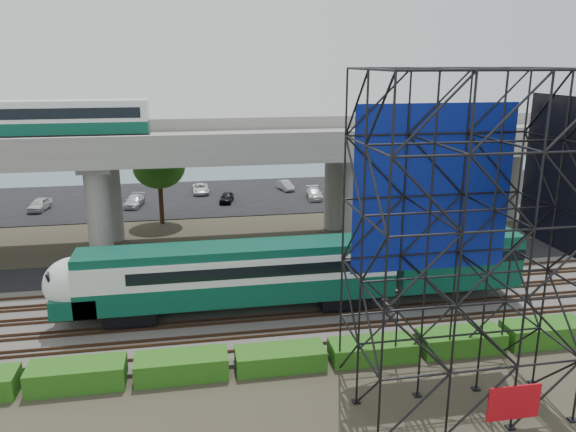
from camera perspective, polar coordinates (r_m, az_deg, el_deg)
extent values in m
plane|color=#474233|center=(33.73, -3.72, -11.54)|extent=(140.00, 140.00, 0.00)
cube|color=slate|center=(35.47, -4.09, -9.94)|extent=(90.00, 12.00, 0.20)
cube|color=black|center=(43.29, -5.31, -5.22)|extent=(90.00, 5.00, 0.08)
cube|color=black|center=(65.76, -7.10, 1.96)|extent=(90.00, 18.00, 0.08)
cube|color=#405B69|center=(87.29, -7.93, 5.28)|extent=(140.00, 40.00, 0.03)
cube|color=#472D1E|center=(31.21, -3.14, -13.33)|extent=(90.00, 0.08, 0.16)
cube|color=#472D1E|center=(32.47, -3.46, -12.12)|extent=(90.00, 0.08, 0.16)
cube|color=#472D1E|center=(32.96, -3.58, -11.67)|extent=(90.00, 0.08, 0.16)
cube|color=#472D1E|center=(34.24, -3.87, -10.58)|extent=(90.00, 0.08, 0.16)
cube|color=#472D1E|center=(34.75, -3.97, -10.18)|extent=(90.00, 0.08, 0.16)
cube|color=#472D1E|center=(36.04, -4.22, -9.20)|extent=(90.00, 0.08, 0.16)
cube|color=#472D1E|center=(36.55, -4.32, -8.84)|extent=(90.00, 0.08, 0.16)
cube|color=#472D1E|center=(37.86, -4.55, -7.95)|extent=(90.00, 0.08, 0.16)
cube|color=#472D1E|center=(38.37, -4.63, -7.62)|extent=(90.00, 0.08, 0.16)
cube|color=#472D1E|center=(39.70, -4.84, -6.81)|extent=(90.00, 0.08, 0.16)
cube|color=black|center=(35.24, -15.64, -9.42)|extent=(3.00, 2.20, 0.90)
cube|color=black|center=(36.21, 5.49, -8.19)|extent=(3.00, 2.20, 0.90)
cube|color=#094433|center=(34.67, -4.95, -7.22)|extent=(19.00, 3.00, 1.40)
cube|color=silver|center=(34.14, -5.01, -4.97)|extent=(19.00, 3.00, 1.50)
cube|color=#094433|center=(33.80, -5.05, -3.38)|extent=(19.00, 2.60, 0.50)
cube|color=black|center=(34.21, -3.34, -4.80)|extent=(15.00, 3.06, 0.70)
ellipsoid|color=silver|center=(34.90, -20.81, -6.48)|extent=(3.60, 3.00, 3.20)
cube|color=#094433|center=(35.29, -20.65, -8.06)|extent=(2.60, 3.00, 1.10)
cube|color=black|center=(34.96, -22.67, -5.76)|extent=(0.48, 2.00, 1.09)
cube|color=#094433|center=(38.04, 16.56, -4.12)|extent=(8.00, 3.00, 3.40)
cube|color=#9E9B93|center=(46.47, -6.17, 7.11)|extent=(80.00, 12.00, 1.20)
cube|color=#9E9B93|center=(40.63, -5.62, 7.56)|extent=(80.00, 0.50, 1.10)
cube|color=#9E9B93|center=(52.02, -6.67, 9.27)|extent=(80.00, 0.50, 1.10)
cylinder|color=#9E9B93|center=(44.40, -18.63, -0.09)|extent=(1.80, 1.80, 8.00)
cylinder|color=#9E9B93|center=(51.12, -17.56, 1.99)|extent=(1.80, 1.80, 8.00)
cube|color=#9E9B93|center=(47.01, -18.44, 5.39)|extent=(2.40, 9.00, 0.60)
cylinder|color=#9E9B93|center=(45.80, 6.90, 1.09)|extent=(1.80, 1.80, 8.00)
cylinder|color=#9E9B93|center=(52.34, 4.69, 2.98)|extent=(1.80, 1.80, 8.00)
cube|color=#9E9B93|center=(48.33, 5.84, 6.37)|extent=(2.40, 9.00, 0.60)
cylinder|color=#9E9B93|center=(53.80, 25.59, 1.83)|extent=(1.80, 1.80, 8.00)
cylinder|color=#9E9B93|center=(59.47, 21.75, 3.44)|extent=(1.80, 1.80, 8.00)
cube|color=#9E9B93|center=(55.98, 23.98, 6.37)|extent=(2.40, 9.00, 0.60)
cube|color=black|center=(47.10, -21.23, 7.44)|extent=(12.00, 2.50, 0.70)
cube|color=#094433|center=(47.01, -21.32, 8.40)|extent=(12.00, 2.50, 0.90)
cube|color=silver|center=(46.91, -21.46, 9.73)|extent=(12.00, 2.50, 1.30)
cube|color=black|center=(46.90, -21.46, 9.79)|extent=(11.00, 2.56, 0.80)
cube|color=silver|center=(46.85, -21.55, 10.70)|extent=(12.00, 2.40, 0.30)
cube|color=navy|center=(28.16, 14.55, 2.66)|extent=(8.10, 0.08, 8.25)
cube|color=black|center=(27.63, 25.99, 3.88)|extent=(0.06, 5.40, 6.75)
cube|color=red|center=(26.90, 21.97, -17.17)|extent=(2.40, 0.08, 1.60)
cube|color=black|center=(29.12, 15.83, -16.81)|extent=(9.36, 6.36, 0.08)
cube|color=#225613|center=(30.09, -20.63, -14.89)|extent=(4.60, 1.80, 1.20)
cube|color=#225613|center=(29.54, -10.74, -14.74)|extent=(4.60, 1.80, 1.15)
cube|color=#225613|center=(29.85, -0.80, -14.23)|extent=(4.60, 1.80, 1.03)
cube|color=#225613|center=(30.95, 8.63, -13.29)|extent=(4.60, 1.80, 1.01)
cube|color=#225613|center=(32.75, 17.14, -12.03)|extent=(4.60, 1.80, 1.12)
cube|color=#225613|center=(35.19, 24.55, -10.73)|extent=(4.60, 1.80, 1.20)
cylinder|color=#382314|center=(47.51, 11.46, -0.58)|extent=(0.44, 0.44, 4.80)
ellipsoid|color=#225613|center=(46.74, 11.67, 3.19)|extent=(4.94, 4.94, 4.18)
cylinder|color=#382314|center=(55.48, -12.78, 1.66)|extent=(0.44, 0.44, 4.80)
ellipsoid|color=#225613|center=(54.82, -12.98, 4.91)|extent=(4.94, 4.94, 4.18)
imported|color=black|center=(43.67, -12.44, -4.28)|extent=(5.65, 3.63, 1.45)
imported|color=silver|center=(64.55, -23.92, 1.09)|extent=(2.12, 3.96, 1.28)
imported|color=#999BA0|center=(68.15, -17.93, 2.37)|extent=(2.19, 3.97, 1.24)
imported|color=#B6B9BE|center=(62.91, -15.35, 1.49)|extent=(2.26, 4.24, 1.17)
imported|color=white|center=(67.51, -8.87, 2.77)|extent=(1.88, 3.99, 1.10)
imported|color=black|center=(62.75, -6.26, 1.89)|extent=(1.99, 3.47, 1.11)
imported|color=#A0A1A7|center=(68.46, -0.26, 3.14)|extent=(1.95, 3.55, 1.11)
imported|color=silver|center=(64.15, 2.69, 2.30)|extent=(2.05, 4.20, 1.18)
imported|color=#919498|center=(70.47, 6.85, 3.43)|extent=(2.57, 4.62, 1.22)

